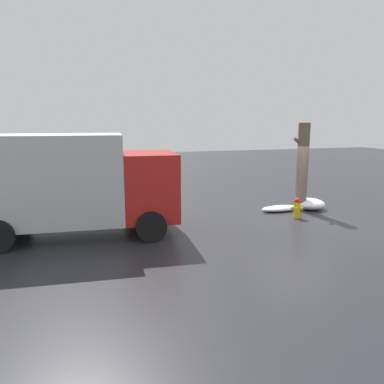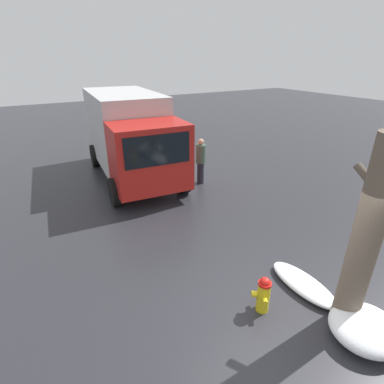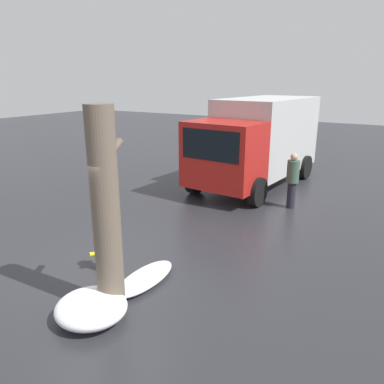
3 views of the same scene
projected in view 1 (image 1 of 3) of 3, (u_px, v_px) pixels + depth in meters
ground_plane at (296, 218)px, 13.52m from camera, size 60.00×60.00×0.00m
fire_hydrant at (297, 208)px, 13.45m from camera, size 0.41×0.37×0.74m
tree_trunk at (302, 167)px, 14.52m from camera, size 0.68×0.45×3.39m
delivery_truck at (69, 182)px, 11.15m from camera, size 6.27×3.00×3.06m
pedestrian at (128, 192)px, 13.65m from camera, size 0.36×0.36×1.66m
snow_pile_by_hydrant at (280, 208)px, 14.53m from camera, size 1.55×0.61×0.21m
snow_pile_curbside at (310, 204)px, 14.86m from camera, size 1.13×1.17×0.42m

